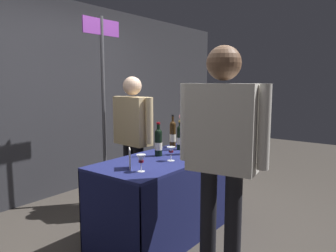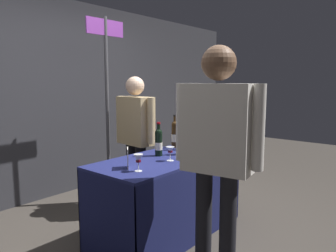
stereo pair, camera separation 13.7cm
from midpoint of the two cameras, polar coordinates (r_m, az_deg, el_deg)
ground_plane at (r=3.40m, az=1.21°, el=-18.24°), size 12.00×12.00×0.00m
back_partition at (r=4.50m, az=-18.02°, el=4.68°), size 7.65×0.12×2.56m
tasting_table at (r=3.21m, az=1.24°, el=-9.67°), size 1.57×0.71×0.77m
featured_wine_bottle at (r=3.23m, az=4.58°, el=-2.54°), size 0.08×0.08×0.32m
display_bottle_0 at (r=3.16m, az=-0.42°, el=-2.78°), size 0.07×0.07×0.33m
display_bottle_1 at (r=3.54m, az=2.26°, el=-1.43°), size 0.07×0.07×0.36m
display_bottle_2 at (r=3.45m, az=3.51°, el=-1.98°), size 0.07×0.07×0.31m
display_bottle_3 at (r=3.25m, az=7.96°, el=-2.72°), size 0.07×0.07×0.31m
wine_glass_near_vendor at (r=2.63m, az=-3.75°, el=-5.83°), size 0.08×0.08×0.14m
wine_glass_mid at (r=2.96m, az=1.72°, el=-4.32°), size 0.08×0.08×0.13m
flower_vase at (r=3.65m, az=4.02°, el=-1.56°), size 0.09×0.09×0.36m
brochure_stand at (r=2.73m, az=-5.66°, el=-5.66°), size 0.10×0.10×0.17m
vendor_presenter at (r=3.76m, az=-4.68°, el=-0.83°), size 0.26×0.63×1.55m
taster_foreground_right at (r=2.29m, az=10.32°, el=-3.24°), size 0.28×0.64×1.74m
booth_signpost at (r=3.99m, az=-9.73°, el=6.28°), size 0.54×0.04×2.25m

